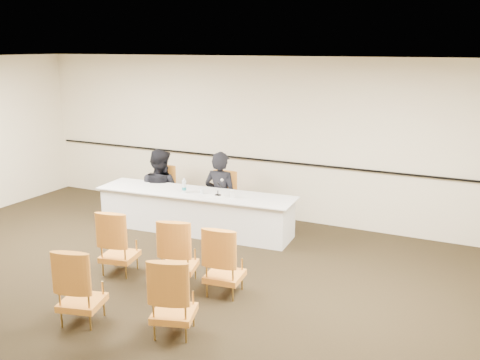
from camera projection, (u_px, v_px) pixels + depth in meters
name	position (u px, v px, depth m)	size (l,w,h in m)	color
floor	(140.00, 303.00, 6.80)	(10.00, 10.00, 0.00)	black
ceiling	(128.00, 62.00, 6.07)	(10.00, 10.00, 0.00)	silver
wall_back	(266.00, 139.00, 9.92)	(10.00, 0.04, 3.00)	beige
wall_rail	(265.00, 160.00, 9.98)	(9.80, 0.04, 0.03)	black
panel_table	(195.00, 212.00, 9.36)	(3.55, 0.82, 0.71)	silver
panelist_main	(221.00, 199.00, 9.72)	(0.65, 0.42, 1.77)	black
panelist_main_chair	(221.00, 199.00, 9.72)	(0.50, 0.50, 0.95)	orange
panelist_second	(160.00, 195.00, 10.19)	(0.86, 0.67, 1.77)	black
panelist_second_chair	(160.00, 192.00, 10.18)	(0.50, 0.50, 0.95)	orange
papers	(215.00, 196.00, 9.03)	(0.30, 0.22, 0.00)	white
microphone	(218.00, 188.00, 9.02)	(0.10, 0.19, 0.27)	black
water_bottle	(184.00, 185.00, 9.21)	(0.08, 0.08, 0.25)	#177681
drinking_glass	(202.00, 191.00, 9.16)	(0.06, 0.06, 0.10)	silver
coffee_cup	(232.00, 194.00, 8.91)	(0.09, 0.09, 0.13)	silver
aud_chair_front_left	(119.00, 241.00, 7.61)	(0.50, 0.50, 0.95)	orange
aud_chair_front_mid	(179.00, 251.00, 7.25)	(0.50, 0.50, 0.95)	orange
aud_chair_front_right	(225.00, 260.00, 6.95)	(0.50, 0.50, 0.95)	orange
aud_chair_back_mid	(81.00, 285.00, 6.23)	(0.50, 0.50, 0.95)	orange
aud_chair_back_right	(174.00, 295.00, 5.97)	(0.50, 0.50, 0.95)	orange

